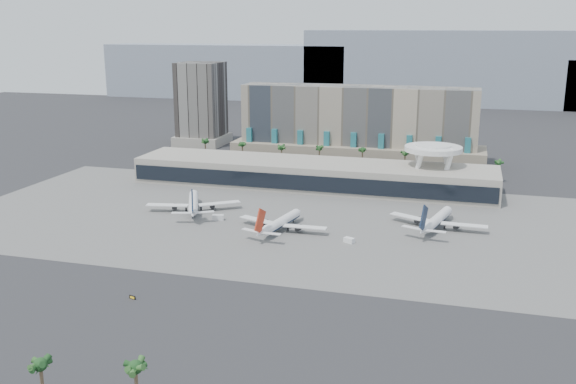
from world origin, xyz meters
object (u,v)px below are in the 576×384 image
(airliner_centre, at_px, (280,222))
(service_vehicle_b, at_px, (349,240))
(taxiway_sign, at_px, (132,297))
(service_vehicle_a, at_px, (218,218))
(airliner_left, at_px, (193,203))
(airliner_right, at_px, (437,220))

(airliner_centre, height_order, service_vehicle_b, airliner_centre)
(taxiway_sign, bearing_deg, service_vehicle_a, 109.63)
(airliner_left, xyz_separation_m, airliner_right, (97.58, 3.67, -0.09))
(service_vehicle_b, bearing_deg, service_vehicle_a, -168.78)
(airliner_centre, distance_m, airliner_right, 58.83)
(airliner_right, bearing_deg, taxiway_sign, -117.63)
(taxiway_sign, bearing_deg, airliner_centre, 88.29)
(airliner_centre, bearing_deg, service_vehicle_b, -3.04)
(airliner_left, relative_size, airliner_right, 0.98)
(service_vehicle_a, bearing_deg, airliner_left, 131.44)
(airliner_left, relative_size, taxiway_sign, 17.03)
(airliner_right, xyz_separation_m, service_vehicle_b, (-28.57, -25.19, -2.46))
(airliner_left, height_order, service_vehicle_b, airliner_left)
(airliner_left, relative_size, service_vehicle_b, 10.35)
(airliner_left, bearing_deg, taxiway_sign, -100.50)
(airliner_centre, xyz_separation_m, airliner_right, (55.82, 18.58, 0.16))
(service_vehicle_b, xyz_separation_m, taxiway_sign, (-49.57, -63.96, -0.44))
(service_vehicle_a, height_order, taxiway_sign, service_vehicle_a)
(airliner_centre, distance_m, taxiway_sign, 74.06)
(airliner_left, height_order, airliner_right, airliner_left)
(airliner_centre, bearing_deg, airliner_left, 170.94)
(airliner_right, xyz_separation_m, service_vehicle_a, (-83.20, -12.49, -2.29))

